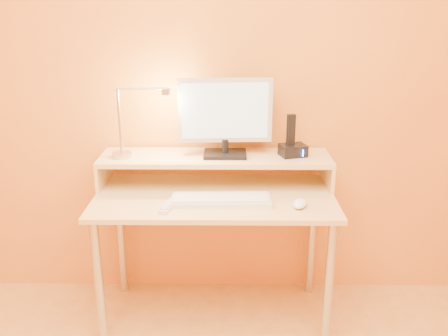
{
  "coord_description": "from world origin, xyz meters",
  "views": [
    {
      "loc": [
        0.07,
        -1.1,
        1.64
      ],
      "look_at": [
        0.05,
        1.13,
        0.88
      ],
      "focal_mm": 39.16,
      "sensor_mm": 36.0,
      "label": 1
    }
  ],
  "objects_px": {
    "monitor_panel": "(225,110)",
    "phone_dock": "(293,150)",
    "mouse": "(300,203)",
    "lamp_base": "(122,155)",
    "remote_control": "(169,206)",
    "keyboard": "(221,200)"
  },
  "relations": [
    {
      "from": "monitor_panel",
      "to": "phone_dock",
      "type": "xyz_separation_m",
      "value": [
        0.35,
        -0.01,
        -0.21
      ]
    },
    {
      "from": "monitor_panel",
      "to": "mouse",
      "type": "relative_size",
      "value": 4.26
    },
    {
      "from": "monitor_panel",
      "to": "lamp_base",
      "type": "relative_size",
      "value": 4.78
    },
    {
      "from": "lamp_base",
      "to": "remote_control",
      "type": "distance_m",
      "value": 0.42
    },
    {
      "from": "phone_dock",
      "to": "monitor_panel",
      "type": "bearing_deg",
      "value": 161.93
    },
    {
      "from": "lamp_base",
      "to": "keyboard",
      "type": "distance_m",
      "value": 0.58
    },
    {
      "from": "monitor_panel",
      "to": "lamp_base",
      "type": "height_order",
      "value": "monitor_panel"
    },
    {
      "from": "mouse",
      "to": "lamp_base",
      "type": "bearing_deg",
      "value": -176.84
    },
    {
      "from": "lamp_base",
      "to": "keyboard",
      "type": "relative_size",
      "value": 0.21
    },
    {
      "from": "monitor_panel",
      "to": "phone_dock",
      "type": "relative_size",
      "value": 3.68
    },
    {
      "from": "phone_dock",
      "to": "mouse",
      "type": "xyz_separation_m",
      "value": [
        0.0,
        -0.3,
        -0.17
      ]
    },
    {
      "from": "monitor_panel",
      "to": "keyboard",
      "type": "xyz_separation_m",
      "value": [
        -0.02,
        -0.26,
        -0.39
      ]
    },
    {
      "from": "keyboard",
      "to": "remote_control",
      "type": "relative_size",
      "value": 2.97
    },
    {
      "from": "keyboard",
      "to": "remote_control",
      "type": "height_order",
      "value": "keyboard"
    },
    {
      "from": "lamp_base",
      "to": "phone_dock",
      "type": "distance_m",
      "value": 0.88
    },
    {
      "from": "monitor_panel",
      "to": "keyboard",
      "type": "height_order",
      "value": "monitor_panel"
    },
    {
      "from": "keyboard",
      "to": "remote_control",
      "type": "bearing_deg",
      "value": -165.42
    },
    {
      "from": "mouse",
      "to": "remote_control",
      "type": "bearing_deg",
      "value": -158.51
    },
    {
      "from": "phone_dock",
      "to": "mouse",
      "type": "height_order",
      "value": "phone_dock"
    },
    {
      "from": "phone_dock",
      "to": "remote_control",
      "type": "xyz_separation_m",
      "value": [
        -0.62,
        -0.31,
        -0.18
      ]
    },
    {
      "from": "monitor_panel",
      "to": "keyboard",
      "type": "distance_m",
      "value": 0.46
    },
    {
      "from": "mouse",
      "to": "remote_control",
      "type": "xyz_separation_m",
      "value": [
        -0.62,
        -0.02,
        -0.01
      ]
    }
  ]
}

